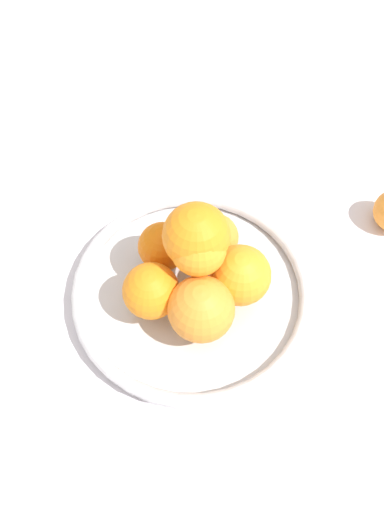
% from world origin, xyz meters
% --- Properties ---
extents(ground_plane, '(4.00, 4.00, 0.00)m').
position_xyz_m(ground_plane, '(0.00, 0.00, 0.00)').
color(ground_plane, silver).
extents(fruit_bowl, '(0.33, 0.33, 0.03)m').
position_xyz_m(fruit_bowl, '(0.00, 0.00, 0.02)').
color(fruit_bowl, silver).
rests_on(fruit_bowl, ground_plane).
extents(orange_pile, '(0.18, 0.18, 0.14)m').
position_xyz_m(orange_pile, '(0.00, 0.01, 0.09)').
color(orange_pile, orange).
rests_on(orange_pile, fruit_bowl).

